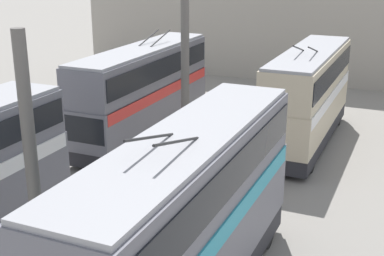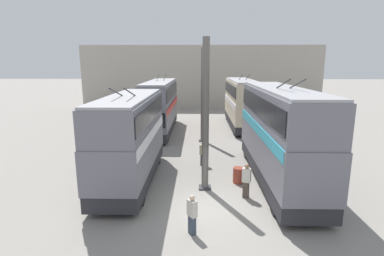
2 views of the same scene
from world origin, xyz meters
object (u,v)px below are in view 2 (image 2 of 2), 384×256
Objects in this scene: person_aisle_foreground at (192,214)px; person_aisle_midway at (203,153)px; oil_drum at (238,175)px; bus_left_near at (279,129)px; bus_right_mid at (160,103)px; bus_right_near at (130,134)px; person_by_left_row at (246,180)px; bus_left_far at (241,100)px.

person_aisle_midway is at bearing -129.96° from person_aisle_foreground.
oil_drum is (-2.92, -1.98, -0.41)m from person_aisle_midway.
bus_left_near is 12.60× the size of oil_drum.
bus_left_near is 6.79× the size of person_aisle_foreground.
bus_right_mid reaches higher than person_aisle_midway.
bus_right_near reaches higher than person_by_left_row.
bus_left_near reaches higher than bus_right_mid.
bus_right_mid is 11.10m from person_aisle_midway.
person_aisle_midway is 5.31m from person_by_left_row.
bus_right_near is at bearing 180.00° from bus_right_mid.
bus_left_near is at bearing -106.78° from person_aisle_midway.
oil_drum is at bearing -131.58° from person_aisle_midway.
person_aisle_foreground is 1.86× the size of oil_drum.
bus_left_far reaches higher than person_aisle_midway.
bus_left_near reaches higher than person_by_left_row.
bus_right_mid is 12.85× the size of oil_drum.
bus_right_near is 5.59× the size of person_aisle_midway.
bus_left_near is at bearing -21.74° from person_by_left_row.
bus_right_near is 5.50× the size of person_aisle_foreground.
oil_drum is (-13.05, -6.08, -2.38)m from bus_right_mid.
bus_left_far is 17.78m from person_by_left_row.
person_aisle_midway is 3.55m from oil_drum.
bus_left_far is at bearing 13.74° from person_by_left_row.
bus_left_near reaches higher than person_aisle_midway.
person_aisle_foreground is (-3.36, 2.64, -0.09)m from person_by_left_row.
oil_drum is at bearing -155.01° from bus_right_mid.
oil_drum is at bearing -90.64° from bus_right_near.
bus_right_mid is 16.34m from person_by_left_row.
person_by_left_row is 4.27m from person_aisle_foreground.
person_by_left_row is (-2.01, -6.21, -1.86)m from bus_right_near.
oil_drum is (1.94, 0.13, -0.51)m from person_by_left_row.
bus_right_mid reaches higher than bus_right_near.
bus_right_near is (-0.31, 8.33, -0.24)m from bus_left_near.
person_by_left_row is 2.02× the size of oil_drum.
person_aisle_foreground is (-20.91, 4.76, -1.97)m from bus_left_far.
bus_left_far is 0.94× the size of bus_right_mid.
person_aisle_midway is at bearing -55.17° from bus_right_near.
person_aisle_midway is at bearing -157.93° from bus_right_mid.
person_aisle_foreground is 5.88m from oil_drum.
bus_left_far is 6.01× the size of person_by_left_row.
bus_left_far is 8.71m from bus_right_mid.
bus_right_mid is (-2.56, 8.33, -0.02)m from bus_left_far.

